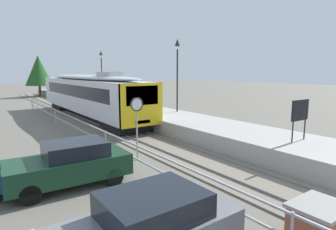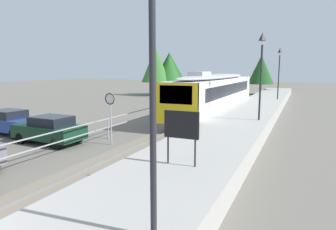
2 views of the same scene
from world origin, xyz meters
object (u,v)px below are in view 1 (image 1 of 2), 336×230
object	(u,v)px
commuter_train	(89,93)
platform_lamp_mid_platform	(177,62)
parked_hatchback_dark_green	(70,163)
speed_limit_sign	(137,113)
brick_utility_cabinet	(318,229)
platform_lamp_far_end	(101,65)
platform_notice_board	(300,112)

from	to	relation	value
commuter_train	platform_lamp_mid_platform	xyz separation A→B (m)	(4.55, -6.30, 2.48)
parked_hatchback_dark_green	speed_limit_sign	bearing A→B (deg)	19.09
platform_lamp_mid_platform	brick_utility_cabinet	xyz separation A→B (m)	(-6.85, -14.00, -4.05)
speed_limit_sign	parked_hatchback_dark_green	bearing A→B (deg)	-160.91
platform_lamp_mid_platform	brick_utility_cabinet	distance (m)	16.10
platform_lamp_mid_platform	platform_lamp_far_end	size ratio (longest dim) A/B	1.00
brick_utility_cabinet	platform_lamp_mid_platform	bearing A→B (deg)	63.91
platform_notice_board	brick_utility_cabinet	xyz separation A→B (m)	(-5.72, -3.75, -1.61)
platform_lamp_mid_platform	speed_limit_sign	size ratio (longest dim) A/B	1.91
speed_limit_sign	brick_utility_cabinet	xyz separation A→B (m)	(-0.01, -7.89, -1.55)
commuter_train	brick_utility_cabinet	world-z (taller)	commuter_train
platform_notice_board	parked_hatchback_dark_green	world-z (taller)	platform_notice_board
commuter_train	brick_utility_cabinet	xyz separation A→B (m)	(-2.31, -20.30, -1.57)
commuter_train	platform_notice_board	distance (m)	16.89
platform_lamp_far_end	speed_limit_sign	size ratio (longest dim) A/B	1.91
platform_lamp_mid_platform	brick_utility_cabinet	size ratio (longest dim) A/B	4.42
platform_notice_board	parked_hatchback_dark_green	xyz separation A→B (m)	(-8.96, 3.01, -1.40)
brick_utility_cabinet	parked_hatchback_dark_green	distance (m)	7.51
brick_utility_cabinet	parked_hatchback_dark_green	size ratio (longest dim) A/B	0.30
platform_lamp_mid_platform	speed_limit_sign	world-z (taller)	platform_lamp_mid_platform
platform_lamp_mid_platform	platform_lamp_far_end	distance (m)	14.48
commuter_train	platform_lamp_mid_platform	size ratio (longest dim) A/B	3.39
platform_notice_board	speed_limit_sign	bearing A→B (deg)	144.08
commuter_train	brick_utility_cabinet	distance (m)	20.49
platform_lamp_far_end	speed_limit_sign	xyz separation A→B (m)	(-6.85, -20.58, -2.50)
commuter_train	parked_hatchback_dark_green	xyz separation A→B (m)	(-5.54, -13.53, -1.35)
parked_hatchback_dark_green	platform_lamp_mid_platform	bearing A→B (deg)	35.61
platform_lamp_far_end	platform_notice_board	bearing A→B (deg)	-92.63
platform_lamp_mid_platform	commuter_train	bearing A→B (deg)	125.81
brick_utility_cabinet	parked_hatchback_dark_green	bearing A→B (deg)	115.57
platform_lamp_mid_platform	platform_lamp_far_end	xyz separation A→B (m)	(0.00, 14.48, 0.00)
speed_limit_sign	brick_utility_cabinet	bearing A→B (deg)	-90.05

